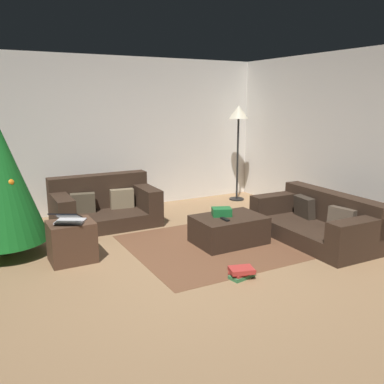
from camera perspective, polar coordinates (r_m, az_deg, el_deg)
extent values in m
plane|color=#93704C|center=(4.66, -1.86, -11.36)|extent=(6.40, 6.40, 0.00)
cube|color=silver|center=(7.23, -13.29, 7.63)|extent=(6.40, 0.12, 2.60)
cube|color=silver|center=(6.35, 24.44, 6.16)|extent=(0.12, 6.40, 2.60)
cube|color=#332319|center=(6.46, -11.74, -3.66)|extent=(1.54, 0.91, 0.22)
cube|color=#332319|center=(6.68, -12.69, 0.13)|extent=(1.54, 0.25, 0.53)
cube|color=#332319|center=(6.59, -6.45, -0.66)|extent=(0.25, 0.90, 0.34)
cube|color=#332319|center=(6.25, -17.56, -1.93)|extent=(0.25, 0.90, 0.34)
cube|color=#8C7A5B|center=(6.60, -9.61, -0.90)|extent=(0.37, 0.17, 0.30)
cube|color=brown|center=(6.44, -14.79, -1.49)|extent=(0.38, 0.21, 0.31)
cube|color=#332319|center=(5.94, 16.36, -5.35)|extent=(0.95, 1.78, 0.22)
cube|color=#332319|center=(6.09, 18.84, -1.98)|extent=(0.28, 1.77, 0.41)
cube|color=#332319|center=(5.38, 22.11, -4.93)|extent=(0.91, 0.26, 0.27)
cube|color=#332319|center=(6.42, 11.85, -1.45)|extent=(0.91, 0.26, 0.27)
cube|color=brown|center=(5.73, 19.93, -3.56)|extent=(0.20, 0.38, 0.31)
cube|color=#372D24|center=(6.21, 15.19, -2.00)|extent=(0.20, 0.38, 0.31)
cube|color=#332319|center=(5.61, 5.08, -5.18)|extent=(0.92, 0.64, 0.37)
cube|color=#19662D|center=(5.57, 4.10, -2.74)|extent=(0.30, 0.27, 0.11)
cube|color=black|center=(5.38, 4.55, -3.76)|extent=(0.05, 0.16, 0.02)
cylinder|color=brown|center=(5.70, -24.21, -6.94)|extent=(0.10, 0.10, 0.19)
sphere|color=red|center=(5.85, -21.76, -2.14)|extent=(0.08, 0.08, 0.08)
sphere|color=red|center=(5.71, -23.69, 2.16)|extent=(0.09, 0.09, 0.09)
sphere|color=orange|center=(5.28, -23.72, 1.22)|extent=(0.08, 0.08, 0.08)
cube|color=#4C3323|center=(5.17, -16.22, -6.55)|extent=(0.52, 0.44, 0.48)
cube|color=silver|center=(5.09, -16.39, -3.87)|extent=(0.40, 0.36, 0.02)
cube|color=black|center=(4.91, -17.03, -3.12)|extent=(0.39, 0.35, 0.10)
cube|color=#387A47|center=(4.62, 6.84, -11.43)|extent=(0.30, 0.19, 0.04)
cube|color=#B7332D|center=(4.63, 6.94, -10.90)|extent=(0.30, 0.20, 0.03)
cube|color=#B7332D|center=(4.59, 6.81, -10.61)|extent=(0.30, 0.25, 0.05)
cylinder|color=black|center=(8.03, 6.15, -0.95)|extent=(0.28, 0.28, 0.02)
cylinder|color=black|center=(7.88, 6.28, 4.41)|extent=(0.04, 0.04, 1.54)
cone|color=beige|center=(7.80, 6.44, 10.90)|extent=(0.36, 0.36, 0.24)
cube|color=brown|center=(5.66, 5.04, -6.91)|extent=(2.60, 2.00, 0.01)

